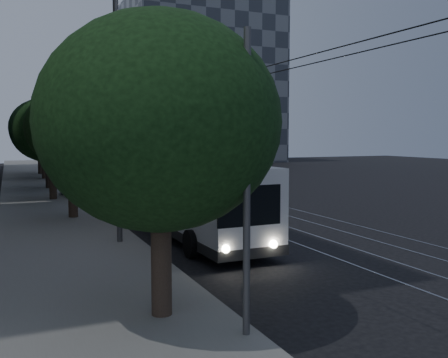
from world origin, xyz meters
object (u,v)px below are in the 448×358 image
Objects in this scene: car_white_c at (75,175)px; streetlamp_near at (129,68)px; streetlamp_far at (74,102)px; trolleybus at (186,195)px; car_white_b at (94,178)px; car_white_a at (112,183)px; car_white_d at (66,168)px; pickup_silver at (98,186)px.

car_white_c is 26.35m from streetlamp_near.
car_white_c is at bearing 83.82° from streetlamp_far.
car_white_b is at bearing 89.27° from trolleybus.
car_white_a is 6.83m from streetlamp_far.
trolleybus is 34.57m from car_white_d.
car_white_d is at bearing 87.83° from streetlamp_near.
car_white_d is at bearing 106.04° from car_white_c.
streetlamp_far is (-0.55, 6.62, 5.61)m from pickup_silver.
streetlamp_far is (-1.63, -1.79, 5.83)m from car_white_b.
pickup_silver is 1.44× the size of car_white_b.
car_white_a is 8.09m from car_white_c.
streetlamp_far is (-0.82, -14.88, 5.81)m from car_white_d.
car_white_d is (-0.82, 13.09, 0.02)m from car_white_b.
pickup_silver is at bearing -95.27° from car_white_b.
streetlamp_near reaches higher than pickup_silver.
car_white_a reaches higher than car_white_b.
car_white_b is at bearing 84.49° from streetlamp_near.
trolleybus reaches higher than pickup_silver.
streetlamp_near is at bearing -79.13° from car_white_a.
pickup_silver is 8.69m from streetlamp_far.
pickup_silver is 0.56× the size of streetlamp_near.
trolleybus is 3.23× the size of car_white_a.
streetlamp_near is at bearing -91.47° from streetlamp_far.
car_white_d is 0.34× the size of streetlamp_far.
car_white_c is (0.00, 11.70, -0.17)m from pickup_silver.
trolleybus is at bearing -69.17° from car_white_c.
car_white_b is at bearing 47.54° from streetlamp_far.
car_white_d is at bearing 70.38° from pickup_silver.
trolleybus is 21.47m from car_white_b.
car_white_a is (1.60, 3.77, -0.21)m from pickup_silver.
streetlamp_far reaches higher than car_white_c.
car_white_c is (-1.60, 7.93, 0.05)m from car_white_a.
car_white_c is (-1.09, 3.29, 0.06)m from car_white_b.
car_white_d is (-1.13, 34.54, -0.97)m from trolleybus.
trolleybus reaches higher than car_white_c.
car_white_a is 0.87× the size of car_white_b.
trolleybus is 5.49m from streetlamp_near.
car_white_d is at bearing 90.31° from trolleybus.
trolleybus is 16.84m from car_white_a.
car_white_b is 1.13× the size of car_white_d.
streetlamp_far reaches higher than car_white_a.
streetlamp_near reaches higher than car_white_a.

